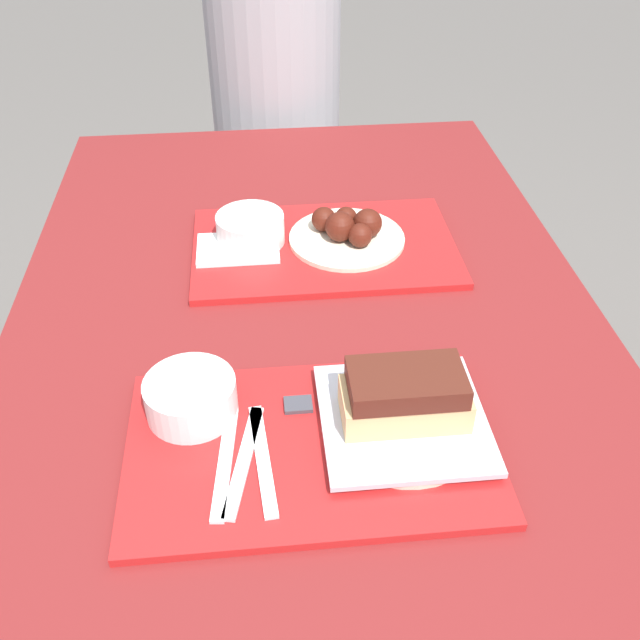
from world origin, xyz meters
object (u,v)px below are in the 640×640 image
Objects in this scene: wings_plate_far at (348,230)px; tray_near at (311,446)px; brisket_sandwich_plate at (404,407)px; bowl_coleslaw_near at (191,395)px; bowl_coleslaw_far at (250,227)px; tray_far at (324,247)px; person_seated_across at (277,78)px.

tray_near is at bearing -102.92° from wings_plate_far.
bowl_coleslaw_near is at bearing 169.17° from brisket_sandwich_plate.
bowl_coleslaw_far is at bearing 97.40° from tray_near.
tray_far is 3.88× the size of bowl_coleslaw_far.
brisket_sandwich_plate is at bearing -85.38° from person_seated_across.
bowl_coleslaw_far is (-0.06, 0.47, 0.03)m from tray_near.
wings_plate_far is at bearing 57.27° from bowl_coleslaw_near.
person_seated_across reaches higher than wings_plate_far.
bowl_coleslaw_near is 0.26m from brisket_sandwich_plate.
bowl_coleslaw_near reaches higher than tray_near.
person_seated_across is (0.08, 0.72, -0.00)m from bowl_coleslaw_far.
bowl_coleslaw_far is at bearing 175.33° from wings_plate_far.
wings_plate_far is (0.16, -0.01, -0.01)m from bowl_coleslaw_far.
brisket_sandwich_plate reaches higher than tray_far.
bowl_coleslaw_near is at bearing -118.76° from tray_far.
tray_far is at bearing 81.93° from tray_near.
tray_near is 0.45m from tray_far.
tray_near is 0.47m from bowl_coleslaw_far.
tray_far is at bearing -10.10° from bowl_coleslaw_far.
tray_far is at bearing -86.79° from person_seated_across.
bowl_coleslaw_near is at bearing -122.73° from wings_plate_far.
bowl_coleslaw_far is at bearing 111.46° from brisket_sandwich_plate.
brisket_sandwich_plate reaches higher than bowl_coleslaw_far.
person_seated_across is (-0.04, 0.74, 0.03)m from tray_far.
bowl_coleslaw_far is 0.58× the size of wings_plate_far.
tray_near is at bearing -82.60° from bowl_coleslaw_far.
brisket_sandwich_plate is (0.05, -0.43, 0.04)m from tray_far.
person_seated_across reaches higher than bowl_coleslaw_far.
wings_plate_far is (0.25, 0.38, -0.01)m from bowl_coleslaw_near.
tray_far is (0.06, 0.44, 0.00)m from tray_near.
person_seated_across is (0.16, 1.11, -0.00)m from bowl_coleslaw_near.
tray_far is 0.13m from bowl_coleslaw_far.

